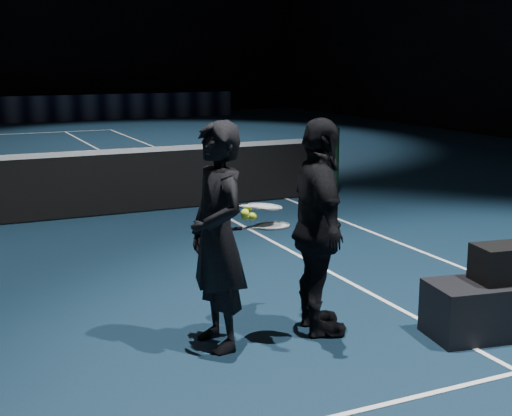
{
  "coord_description": "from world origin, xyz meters",
  "views": [
    {
      "loc": [
        0.37,
        -9.95,
        2.25
      ],
      "look_at": [
        2.63,
        -5.06,
        1.09
      ],
      "focal_mm": 50.0,
      "sensor_mm": 36.0,
      "label": 1
    }
  ],
  "objects_px": {
    "racket_upper": "(265,207)",
    "tennis_balls": "(249,214)",
    "player_b": "(319,228)",
    "racket_lower": "(272,226)",
    "player_a": "(217,237)"
  },
  "relations": [
    {
      "from": "racket_upper",
      "to": "tennis_balls",
      "type": "height_order",
      "value": "racket_upper"
    },
    {
      "from": "player_b",
      "to": "tennis_balls",
      "type": "distance_m",
      "value": 0.62
    },
    {
      "from": "player_b",
      "to": "racket_upper",
      "type": "relative_size",
      "value": 2.61
    },
    {
      "from": "racket_lower",
      "to": "tennis_balls",
      "type": "relative_size",
      "value": 5.67
    },
    {
      "from": "player_a",
      "to": "player_b",
      "type": "height_order",
      "value": "same"
    },
    {
      "from": "player_b",
      "to": "racket_upper",
      "type": "bearing_deg",
      "value": 93.95
    },
    {
      "from": "player_a",
      "to": "racket_upper",
      "type": "xyz_separation_m",
      "value": [
        0.4,
        0.0,
        0.2
      ]
    },
    {
      "from": "player_a",
      "to": "tennis_balls",
      "type": "bearing_deg",
      "value": 81.39
    },
    {
      "from": "player_b",
      "to": "player_a",
      "type": "bearing_deg",
      "value": 99.03
    },
    {
      "from": "racket_lower",
      "to": "player_a",
      "type": "bearing_deg",
      "value": 180.0
    },
    {
      "from": "racket_lower",
      "to": "racket_upper",
      "type": "relative_size",
      "value": 1.0
    },
    {
      "from": "player_a",
      "to": "racket_upper",
      "type": "height_order",
      "value": "player_a"
    },
    {
      "from": "racket_upper",
      "to": "tennis_balls",
      "type": "xyz_separation_m",
      "value": [
        -0.15,
        -0.02,
        -0.04
      ]
    },
    {
      "from": "racket_lower",
      "to": "racket_upper",
      "type": "height_order",
      "value": "racket_upper"
    },
    {
      "from": "player_a",
      "to": "player_b",
      "type": "xyz_separation_m",
      "value": [
        0.85,
        -0.08,
        0.0
      ]
    }
  ]
}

